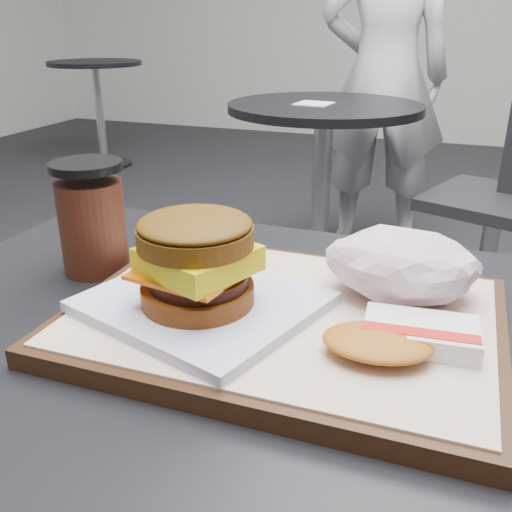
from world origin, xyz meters
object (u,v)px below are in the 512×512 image
object	(u,v)px
coffee_cup	(92,221)
neighbor_table	(323,158)
hash_brown	(402,337)
crumpled_wrapper	(402,265)
breakfast_sandwich	(199,271)
serving_tray	(283,319)
patron	(384,76)
customer_table	(266,509)

from	to	relation	value
coffee_cup	neighbor_table	bearing A→B (deg)	94.22
hash_brown	crumpled_wrapper	size ratio (longest dim) A/B	0.89
breakfast_sandwich	hash_brown	world-z (taller)	breakfast_sandwich
hash_brown	coffee_cup	xyz separation A→B (m)	(-0.35, 0.09, 0.03)
hash_brown	crumpled_wrapper	bearing A→B (deg)	97.83
crumpled_wrapper	coffee_cup	distance (m)	0.33
breakfast_sandwich	crumpled_wrapper	distance (m)	0.19
serving_tray	coffee_cup	distance (m)	0.25
breakfast_sandwich	coffee_cup	distance (m)	0.19
crumpled_wrapper	patron	distance (m)	2.19
breakfast_sandwich	coffee_cup	xyz separation A→B (m)	(-0.17, 0.08, -0.00)
hash_brown	neighbor_table	xyz separation A→B (m)	(-0.46, 1.64, -0.25)
hash_brown	crumpled_wrapper	xyz separation A→B (m)	(-0.01, 0.10, 0.02)
patron	customer_table	bearing A→B (deg)	83.46
serving_tray	coffee_cup	size ratio (longest dim) A/B	3.07
breakfast_sandwich	patron	size ratio (longest dim) A/B	0.15
serving_tray	patron	world-z (taller)	patron
customer_table	coffee_cup	world-z (taller)	coffee_cup
patron	hash_brown	bearing A→B (deg)	86.22
neighbor_table	customer_table	bearing A→B (deg)	-78.02
breakfast_sandwich	patron	world-z (taller)	patron
customer_table	breakfast_sandwich	distance (m)	0.25
crumpled_wrapper	neighbor_table	distance (m)	1.63
breakfast_sandwich	patron	distance (m)	2.26
breakfast_sandwich	hash_brown	bearing A→B (deg)	-1.13
coffee_cup	neighbor_table	size ratio (longest dim) A/B	0.17
serving_tray	hash_brown	xyz separation A→B (m)	(0.11, -0.03, 0.02)
coffee_cup	crumpled_wrapper	bearing A→B (deg)	2.07
customer_table	crumpled_wrapper	world-z (taller)	crumpled_wrapper
customer_table	coffee_cup	xyz separation A→B (m)	(-0.24, 0.09, 0.24)
crumpled_wrapper	neighbor_table	bearing A→B (deg)	106.12
breakfast_sandwich	neighbor_table	xyz separation A→B (m)	(-0.28, 1.64, -0.28)
customer_table	serving_tray	world-z (taller)	serving_tray
serving_tray	neighbor_table	size ratio (longest dim) A/B	0.51
customer_table	crumpled_wrapper	xyz separation A→B (m)	(0.10, 0.10, 0.24)
customer_table	crumpled_wrapper	size ratio (longest dim) A/B	5.74
serving_tray	coffee_cup	xyz separation A→B (m)	(-0.24, 0.05, 0.05)
patron	breakfast_sandwich	bearing A→B (deg)	81.79
neighbor_table	hash_brown	bearing A→B (deg)	-74.36
serving_tray	breakfast_sandwich	distance (m)	0.09
customer_table	breakfast_sandwich	bearing A→B (deg)	171.97
customer_table	coffee_cup	distance (m)	0.35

